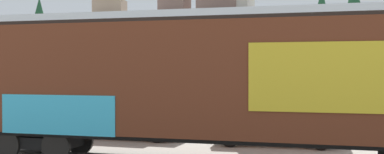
# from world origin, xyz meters

# --- Properties ---
(freight_car) EXTENTS (17.98, 3.11, 4.25)m
(freight_car) POSITION_xyz_m (-1.10, -0.00, 2.41)
(freight_car) COLOR #5B2B19
(freight_car) RESTS_ON ground_plane
(hillside) EXTENTS (130.41, 34.81, 15.61)m
(hillside) POSITION_xyz_m (-0.09, 72.89, 5.77)
(hillside) COLOR silver
(hillside) RESTS_ON ground_plane
(parked_car_black) EXTENTS (4.37, 2.07, 1.58)m
(parked_car_black) POSITION_xyz_m (-5.79, 4.79, 0.81)
(parked_car_black) COLOR black
(parked_car_black) RESTS_ON ground_plane
(parked_car_white) EXTENTS (4.67, 2.16, 1.77)m
(parked_car_white) POSITION_xyz_m (-0.08, 4.55, 0.89)
(parked_car_white) COLOR silver
(parked_car_white) RESTS_ON ground_plane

